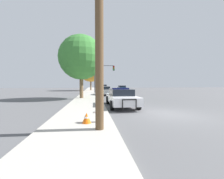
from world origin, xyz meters
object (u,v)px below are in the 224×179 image
(utility_pole, at_px, (99,30))
(car_background_distant, at_px, (104,87))
(car_background_midblock, at_px, (105,90))
(car_background_oncoming, at_px, (122,88))
(police_car, at_px, (121,97))
(traffic_light, at_px, (103,73))
(tree_sidewalk_far, at_px, (91,70))
(fire_hydrant, at_px, (98,112))
(traffic_cone, at_px, (87,118))
(tree_sidewalk_near, at_px, (81,58))

(utility_pole, distance_m, car_background_distant, 43.46)
(utility_pole, xyz_separation_m, car_background_midblock, (1.55, 17.71, -3.08))
(car_background_oncoming, bearing_deg, police_car, 78.57)
(traffic_light, bearing_deg, tree_sidewalk_far, 102.01)
(fire_hydrant, xyz_separation_m, traffic_light, (1.53, 20.77, 3.16))
(car_background_oncoming, distance_m, traffic_cone, 30.33)
(utility_pole, xyz_separation_m, car_background_distant, (3.36, 43.22, -3.05))
(car_background_oncoming, bearing_deg, traffic_light, 58.22)
(traffic_light, xyz_separation_m, traffic_cone, (-2.04, -20.89, -3.39))
(police_car, bearing_deg, tree_sidewalk_near, -59.49)
(fire_hydrant, bearing_deg, car_background_oncoming, 77.00)
(car_background_distant, height_order, tree_sidewalk_near, tree_sidewalk_near)
(tree_sidewalk_far, height_order, tree_sidewalk_near, tree_sidewalk_far)
(traffic_cone, bearing_deg, traffic_light, 84.43)
(utility_pole, height_order, car_background_midblock, utility_pole)
(car_background_midblock, height_order, traffic_cone, car_background_midblock)
(utility_pole, height_order, traffic_light, utility_pole)
(police_car, height_order, tree_sidewalk_far, tree_sidewalk_far)
(car_background_midblock, distance_m, traffic_cone, 16.91)
(car_background_oncoming, height_order, tree_sidewalk_near, tree_sidewalk_near)
(traffic_light, relative_size, tree_sidewalk_near, 0.70)
(fire_hydrant, relative_size, tree_sidewalk_far, 0.10)
(car_background_distant, distance_m, tree_sidewalk_near, 31.54)
(police_car, bearing_deg, car_background_distant, -92.00)
(traffic_light, xyz_separation_m, car_background_midblock, (0.03, -4.11, -3.01))
(fire_hydrant, height_order, car_background_oncoming, car_background_oncoming)
(utility_pole, height_order, car_background_oncoming, utility_pole)
(tree_sidewalk_far, height_order, traffic_cone, tree_sidewalk_far)
(traffic_light, relative_size, car_background_distant, 1.11)
(car_background_distant, xyz_separation_m, traffic_cone, (-3.88, -42.29, -0.41))
(car_background_oncoming, relative_size, car_background_midblock, 0.93)
(car_background_distant, bearing_deg, car_background_oncoming, -72.38)
(fire_hydrant, bearing_deg, car_background_midblock, 84.66)
(car_background_distant, xyz_separation_m, car_background_oncoming, (3.40, -12.85, -0.06))
(utility_pole, xyz_separation_m, traffic_light, (1.52, 21.82, -0.07))
(police_car, relative_size, utility_pole, 0.75)
(car_background_distant, bearing_deg, fire_hydrant, -91.75)
(traffic_light, bearing_deg, utility_pole, -93.97)
(police_car, xyz_separation_m, car_background_midblock, (-0.44, 11.49, -0.01))
(tree_sidewalk_far, relative_size, traffic_cone, 18.26)
(police_car, relative_size, car_background_oncoming, 1.37)
(police_car, bearing_deg, fire_hydrant, 68.96)
(fire_hydrant, relative_size, tree_sidewalk_near, 0.12)
(car_background_oncoming, bearing_deg, utility_pole, 77.19)
(car_background_oncoming, relative_size, tree_sidewalk_near, 0.54)
(tree_sidewalk_near, relative_size, traffic_cone, 16.21)
(fire_hydrant, height_order, utility_pole, utility_pole)
(police_car, xyz_separation_m, tree_sidewalk_far, (-2.81, 26.60, 4.58))
(fire_hydrant, bearing_deg, traffic_light, 85.79)
(tree_sidewalk_far, xyz_separation_m, tree_sidewalk_near, (-0.78, -20.48, -0.45))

